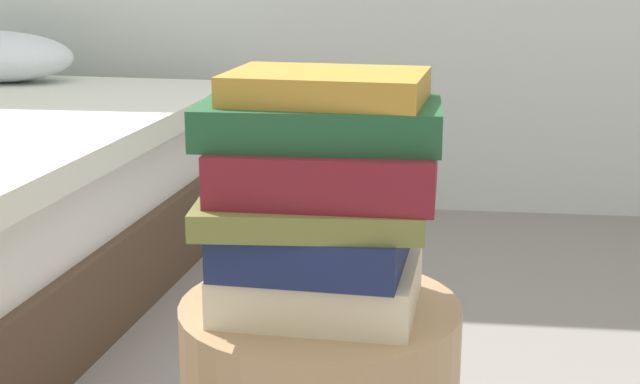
{
  "coord_description": "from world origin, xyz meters",
  "views": [
    {
      "loc": [
        0.13,
        -1.08,
        0.85
      ],
      "look_at": [
        0.0,
        0.0,
        0.57
      ],
      "focal_mm": 51.4,
      "sensor_mm": 36.0,
      "label": 1
    }
  ],
  "objects_px": {
    "book_olive": "(311,207)",
    "book_maroon": "(327,169)",
    "book_ochre": "(327,86)",
    "book_navy": "(315,241)",
    "book_cream": "(322,285)",
    "book_forest": "(322,123)"
  },
  "relations": [
    {
      "from": "book_olive",
      "to": "book_maroon",
      "type": "height_order",
      "value": "book_maroon"
    },
    {
      "from": "book_ochre",
      "to": "book_navy",
      "type": "bearing_deg",
      "value": -118.03
    },
    {
      "from": "book_cream",
      "to": "book_olive",
      "type": "relative_size",
      "value": 0.9
    },
    {
      "from": "book_cream",
      "to": "book_olive",
      "type": "bearing_deg",
      "value": -170.52
    },
    {
      "from": "book_olive",
      "to": "book_forest",
      "type": "height_order",
      "value": "book_forest"
    },
    {
      "from": "book_navy",
      "to": "book_maroon",
      "type": "bearing_deg",
      "value": 15.66
    },
    {
      "from": "book_olive",
      "to": "book_forest",
      "type": "distance_m",
      "value": 0.1
    },
    {
      "from": "book_cream",
      "to": "book_navy",
      "type": "distance_m",
      "value": 0.06
    },
    {
      "from": "book_maroon",
      "to": "book_forest",
      "type": "height_order",
      "value": "book_forest"
    },
    {
      "from": "book_cream",
      "to": "book_forest",
      "type": "bearing_deg",
      "value": 102.65
    },
    {
      "from": "book_olive",
      "to": "book_ochre",
      "type": "relative_size",
      "value": 1.14
    },
    {
      "from": "book_maroon",
      "to": "book_ochre",
      "type": "bearing_deg",
      "value": 98.48
    },
    {
      "from": "book_cream",
      "to": "book_maroon",
      "type": "relative_size",
      "value": 0.91
    },
    {
      "from": "book_cream",
      "to": "book_maroon",
      "type": "height_order",
      "value": "book_maroon"
    },
    {
      "from": "book_cream",
      "to": "book_navy",
      "type": "xyz_separation_m",
      "value": [
        -0.01,
        0.0,
        0.06
      ]
    },
    {
      "from": "book_olive",
      "to": "book_cream",
      "type": "bearing_deg",
      "value": 2.19
    },
    {
      "from": "book_forest",
      "to": "book_maroon",
      "type": "bearing_deg",
      "value": -38.28
    },
    {
      "from": "book_forest",
      "to": "book_cream",
      "type": "bearing_deg",
      "value": -81.8
    },
    {
      "from": "book_maroon",
      "to": "book_olive",
      "type": "bearing_deg",
      "value": -163.93
    },
    {
      "from": "book_cream",
      "to": "book_forest",
      "type": "xyz_separation_m",
      "value": [
        -0.0,
        0.01,
        0.2
      ]
    },
    {
      "from": "book_olive",
      "to": "book_ochre",
      "type": "xyz_separation_m",
      "value": [
        0.02,
        0.02,
        0.15
      ]
    },
    {
      "from": "book_ochre",
      "to": "book_cream",
      "type": "bearing_deg",
      "value": -94.93
    }
  ]
}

